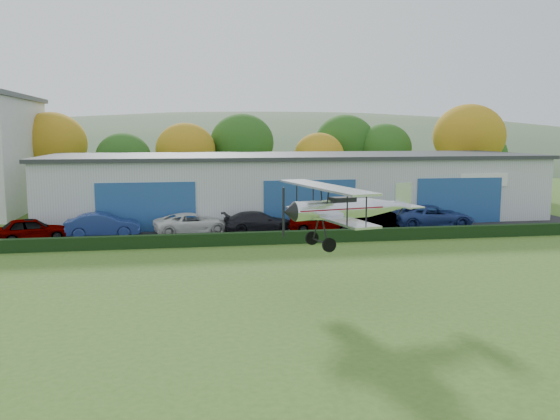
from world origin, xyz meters
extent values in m
plane|color=#3B5F1E|center=(0.00, 0.00, 0.00)|extent=(300.00, 300.00, 0.00)
cube|color=black|center=(3.00, 21.00, 0.03)|extent=(48.00, 9.00, 0.05)
cube|color=black|center=(3.00, 16.20, 0.40)|extent=(46.00, 0.60, 0.80)
cube|color=#B2B7BC|center=(5.00, 28.00, 2.50)|extent=(40.00, 12.00, 5.00)
cube|color=#2D3033|center=(5.00, 28.00, 5.15)|extent=(40.60, 12.60, 0.30)
cube|color=#214B8B|center=(-7.00, 21.95, 1.80)|extent=(7.00, 0.12, 3.60)
cube|color=#214B8B|center=(5.00, 21.95, 1.80)|extent=(7.00, 0.12, 3.60)
cube|color=#214B8B|center=(17.00, 21.95, 1.80)|extent=(7.00, 0.12, 3.60)
cylinder|color=#3D2614|center=(-17.00, 40.00, 1.57)|extent=(0.36, 0.36, 3.15)
ellipsoid|color=#A37214|center=(-17.00, 40.00, 6.03)|extent=(6.84, 6.84, 6.16)
cylinder|color=#3D2614|center=(-10.00, 38.00, 1.22)|extent=(0.36, 0.36, 2.45)
ellipsoid|color=#1E4C14|center=(-10.00, 38.00, 4.69)|extent=(5.32, 5.32, 4.79)
cylinder|color=#3D2614|center=(-4.00, 40.00, 1.40)|extent=(0.36, 0.36, 2.80)
ellipsoid|color=#A37214|center=(-4.00, 40.00, 5.36)|extent=(6.08, 6.08, 5.47)
cylinder|color=#3D2614|center=(2.00, 42.00, 1.57)|extent=(0.36, 0.36, 3.15)
ellipsoid|color=#1E4C14|center=(2.00, 42.00, 6.03)|extent=(6.84, 6.84, 6.16)
cylinder|color=#3D2614|center=(10.00, 40.00, 1.22)|extent=(0.36, 0.36, 2.45)
ellipsoid|color=#A37214|center=(10.00, 40.00, 4.69)|extent=(5.32, 5.32, 4.79)
cylinder|color=#3D2614|center=(18.00, 42.00, 1.40)|extent=(0.36, 0.36, 2.80)
ellipsoid|color=#1E4C14|center=(18.00, 42.00, 5.36)|extent=(6.08, 6.08, 5.47)
cylinder|color=#3D2614|center=(26.00, 38.00, 1.75)|extent=(0.36, 0.36, 3.50)
ellipsoid|color=#A37214|center=(26.00, 38.00, 6.70)|extent=(7.60, 7.60, 6.84)
cylinder|color=#3D2614|center=(30.00, 42.00, 1.22)|extent=(0.36, 0.36, 2.45)
ellipsoid|color=#1E4C14|center=(30.00, 42.00, 4.69)|extent=(5.32, 5.32, 4.79)
cylinder|color=#3D2614|center=(14.00, 44.00, 1.57)|extent=(0.36, 0.36, 3.15)
ellipsoid|color=#1E4C14|center=(14.00, 44.00, 6.03)|extent=(6.84, 6.84, 6.16)
ellipsoid|color=#4C6642|center=(20.00, 140.00, -15.40)|extent=(320.00, 196.00, 56.00)
ellipsoid|color=#4C6642|center=(90.00, 140.00, -9.90)|extent=(240.00, 126.00, 36.00)
imported|color=gray|center=(-14.26, 19.63, 0.82)|extent=(4.88, 3.11, 1.55)
imported|color=navy|center=(-9.83, 20.42, 0.87)|extent=(5.02, 1.95, 1.63)
imported|color=silver|center=(-3.78, 20.53, 0.79)|extent=(5.71, 3.49, 1.48)
imported|color=black|center=(0.90, 20.43, 0.79)|extent=(5.32, 2.61, 1.49)
imported|color=gray|center=(5.36, 19.49, 0.86)|extent=(5.12, 3.14, 1.63)
imported|color=gray|center=(10.19, 20.42, 0.75)|extent=(4.48, 2.84, 1.39)
imported|color=navy|center=(14.02, 20.14, 0.89)|extent=(6.09, 2.90, 1.68)
cylinder|color=silver|center=(1.98, 4.13, 3.83)|extent=(3.70, 1.59, 0.85)
cone|color=silver|center=(4.75, 4.73, 3.83)|extent=(2.22, 1.27, 0.85)
cone|color=black|center=(-0.01, 3.70, 3.83)|extent=(0.64, 0.93, 0.85)
cube|color=maroon|center=(2.26, 4.19, 3.88)|extent=(4.07, 1.69, 0.06)
cube|color=black|center=(2.44, 4.23, 4.23)|extent=(1.23, 0.80, 0.24)
cube|color=silver|center=(1.79, 4.09, 3.55)|extent=(2.60, 6.91, 0.09)
cube|color=silver|center=(1.61, 4.05, 4.82)|extent=(2.77, 7.30, 0.09)
cylinder|color=black|center=(1.90, 1.59, 4.19)|extent=(0.07, 0.07, 1.23)
cylinder|color=black|center=(2.73, 1.77, 4.19)|extent=(0.07, 0.07, 1.23)
cylinder|color=black|center=(0.86, 6.40, 4.19)|extent=(0.07, 0.07, 1.23)
cylinder|color=black|center=(1.69, 6.58, 4.19)|extent=(0.07, 0.07, 1.23)
cylinder|color=black|center=(1.68, 3.72, 4.49)|extent=(0.10, 0.21, 0.71)
cylinder|color=black|center=(1.54, 4.37, 4.49)|extent=(0.10, 0.21, 0.71)
cylinder|color=black|center=(1.51, 3.61, 3.03)|extent=(0.20, 0.66, 1.16)
cylinder|color=black|center=(1.34, 4.40, 3.03)|extent=(0.20, 0.66, 1.16)
cylinder|color=black|center=(1.42, 4.01, 2.46)|extent=(0.45, 1.77, 0.07)
cylinder|color=black|center=(1.60, 3.17, 2.46)|extent=(0.62, 0.26, 0.61)
cylinder|color=black|center=(1.24, 4.84, 2.46)|extent=(0.62, 0.26, 0.61)
cylinder|color=black|center=(5.40, 4.87, 3.59)|extent=(0.35, 0.13, 0.40)
cube|color=silver|center=(5.40, 4.87, 3.88)|extent=(1.35, 2.59, 0.06)
cube|color=silver|center=(5.49, 4.89, 4.35)|extent=(0.84, 0.24, 1.04)
cube|color=black|center=(-0.26, 3.64, 3.83)|extent=(0.08, 0.12, 2.08)
camera|label=1|loc=(-4.42, -19.85, 7.17)|focal=36.94mm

